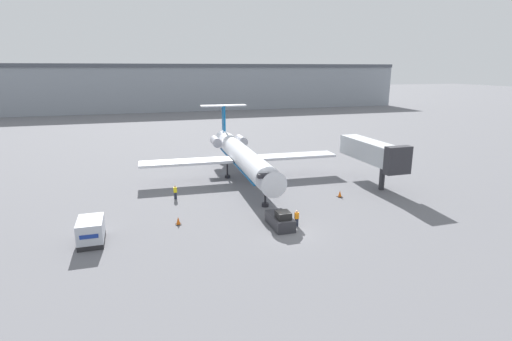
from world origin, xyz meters
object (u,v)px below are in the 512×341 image
at_px(pushback_tug, 280,220).
at_px(traffic_cone_right, 340,194).
at_px(jet_bridge, 373,152).
at_px(airplane_main, 241,155).
at_px(worker_by_wing, 175,192).
at_px(luggage_cart, 91,231).
at_px(traffic_cone_left, 178,221).
at_px(worker_near_tug, 297,218).

bearing_deg(pushback_tug, traffic_cone_right, 33.07).
bearing_deg(pushback_tug, jet_bridge, 31.23).
height_order(airplane_main, worker_by_wing, airplane_main).
relative_size(luggage_cart, traffic_cone_right, 4.35).
relative_size(traffic_cone_left, traffic_cone_right, 1.01).
bearing_deg(worker_by_wing, jet_bridge, -3.51).
bearing_deg(worker_near_tug, jet_bridge, 34.77).
xyz_separation_m(worker_near_tug, traffic_cone_right, (8.68, 7.07, -0.49)).
bearing_deg(luggage_cart, pushback_tug, -4.82).
height_order(pushback_tug, luggage_cart, luggage_cart).
bearing_deg(pushback_tug, airplane_main, 86.80).
bearing_deg(luggage_cart, jet_bridge, 14.33).
xyz_separation_m(luggage_cart, traffic_cone_left, (7.91, 2.11, -0.72)).
distance_m(traffic_cone_right, jet_bridge, 8.55).
height_order(luggage_cart, traffic_cone_left, luggage_cart).
relative_size(worker_near_tug, jet_bridge, 0.14).
bearing_deg(traffic_cone_left, jet_bridge, 14.14).
distance_m(pushback_tug, worker_near_tug, 1.65).
bearing_deg(airplane_main, worker_by_wing, -147.40).
relative_size(airplane_main, pushback_tug, 7.51).
distance_m(traffic_cone_left, traffic_cone_right, 20.06).
distance_m(airplane_main, traffic_cone_right, 15.08).
distance_m(airplane_main, worker_by_wing, 12.08).
height_order(luggage_cart, traffic_cone_right, luggage_cart).
bearing_deg(traffic_cone_right, traffic_cone_left, -171.10).
height_order(pushback_tug, worker_near_tug, pushback_tug).
xyz_separation_m(traffic_cone_right, jet_bridge, (6.63, 3.56, 4.06)).
distance_m(worker_near_tug, traffic_cone_right, 11.20).
height_order(airplane_main, pushback_tug, airplane_main).
bearing_deg(traffic_cone_left, pushback_tug, -20.58).
relative_size(airplane_main, worker_near_tug, 17.81).
height_order(airplane_main, luggage_cart, airplane_main).
bearing_deg(jet_bridge, traffic_cone_right, -151.76).
distance_m(pushback_tug, luggage_cart, 17.52).
distance_m(airplane_main, jet_bridge, 17.79).
bearing_deg(jet_bridge, luggage_cart, -165.67).
relative_size(worker_near_tug, traffic_cone_left, 2.06).
bearing_deg(worker_by_wing, pushback_tug, -52.98).
relative_size(traffic_cone_right, jet_bridge, 0.07).
relative_size(luggage_cart, jet_bridge, 0.29).
relative_size(luggage_cart, worker_near_tug, 2.09).
bearing_deg(airplane_main, traffic_cone_right, -51.18).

